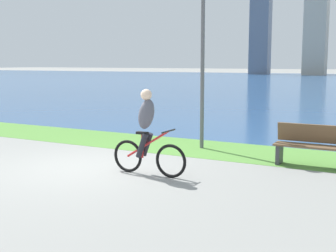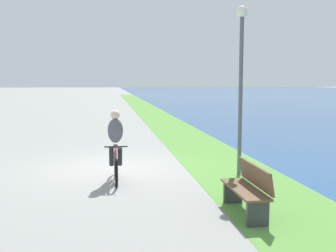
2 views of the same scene
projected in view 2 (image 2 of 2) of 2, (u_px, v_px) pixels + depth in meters
name	position (u px, v px, depth m)	size (l,w,h in m)	color
ground_plane	(112.00, 168.00, 10.84)	(300.00, 300.00, 0.00)	gray
grass_strip_bayside	(223.00, 165.00, 11.30)	(120.00, 2.34, 0.01)	#59933D
cyclist_lead	(116.00, 146.00, 9.35)	(1.65, 0.52, 1.70)	black
bench_near_path	(248.00, 189.00, 7.08)	(1.50, 0.47, 0.90)	brown
lamppost_tall	(241.00, 67.00, 9.82)	(0.28, 0.28, 4.20)	#595960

